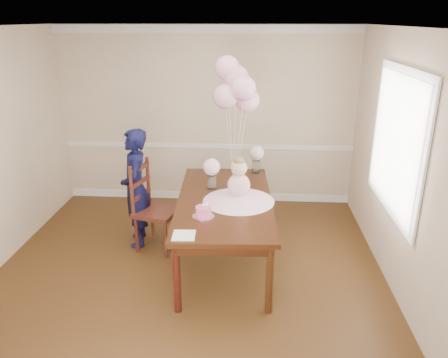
% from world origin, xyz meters
% --- Properties ---
extents(floor, '(4.50, 5.00, 0.00)m').
position_xyz_m(floor, '(0.00, 0.00, 0.00)').
color(floor, '#341E0D').
rests_on(floor, ground).
extents(ceiling, '(4.50, 5.00, 0.02)m').
position_xyz_m(ceiling, '(0.00, 0.00, 2.70)').
color(ceiling, white).
rests_on(ceiling, wall_back).
extents(wall_back, '(4.50, 0.02, 2.70)m').
position_xyz_m(wall_back, '(0.00, 2.50, 1.35)').
color(wall_back, tan).
rests_on(wall_back, floor).
extents(wall_front, '(4.50, 0.02, 2.70)m').
position_xyz_m(wall_front, '(0.00, -2.50, 1.35)').
color(wall_front, tan).
rests_on(wall_front, floor).
extents(wall_right, '(0.02, 5.00, 2.70)m').
position_xyz_m(wall_right, '(2.25, 0.00, 1.35)').
color(wall_right, tan).
rests_on(wall_right, floor).
extents(chair_rail_trim, '(4.50, 0.02, 0.07)m').
position_xyz_m(chair_rail_trim, '(0.00, 2.49, 0.90)').
color(chair_rail_trim, silver).
rests_on(chair_rail_trim, wall_back).
extents(crown_molding, '(4.50, 0.02, 0.12)m').
position_xyz_m(crown_molding, '(0.00, 2.49, 2.63)').
color(crown_molding, silver).
rests_on(crown_molding, wall_back).
extents(baseboard_trim, '(4.50, 0.02, 0.12)m').
position_xyz_m(baseboard_trim, '(0.00, 2.49, 0.06)').
color(baseboard_trim, white).
rests_on(baseboard_trim, floor).
extents(window_frame, '(0.02, 1.66, 1.56)m').
position_xyz_m(window_frame, '(2.23, 0.50, 1.55)').
color(window_frame, white).
rests_on(window_frame, wall_right).
extents(window_blinds, '(0.01, 1.50, 1.40)m').
position_xyz_m(window_blinds, '(2.21, 0.50, 1.55)').
color(window_blinds, silver).
rests_on(window_blinds, wall_right).
extents(dining_table_top, '(1.19, 2.21, 0.05)m').
position_xyz_m(dining_table_top, '(0.40, 0.59, 0.78)').
color(dining_table_top, black).
rests_on(dining_table_top, table_leg_fl).
extents(table_apron, '(1.07, 2.10, 0.11)m').
position_xyz_m(table_apron, '(0.40, 0.59, 0.70)').
color(table_apron, black).
rests_on(table_apron, table_leg_fl).
extents(table_leg_fl, '(0.08, 0.08, 0.76)m').
position_xyz_m(table_leg_fl, '(-0.00, -0.42, 0.38)').
color(table_leg_fl, black).
rests_on(table_leg_fl, floor).
extents(table_leg_fr, '(0.08, 0.08, 0.76)m').
position_xyz_m(table_leg_fr, '(0.90, -0.38, 0.38)').
color(table_leg_fr, black).
rests_on(table_leg_fr, floor).
extents(table_leg_bl, '(0.08, 0.08, 0.76)m').
position_xyz_m(table_leg_bl, '(-0.10, 1.56, 0.38)').
color(table_leg_bl, black).
rests_on(table_leg_bl, floor).
extents(table_leg_br, '(0.08, 0.08, 0.76)m').
position_xyz_m(table_leg_br, '(0.80, 1.61, 0.38)').
color(table_leg_br, black).
rests_on(table_leg_br, floor).
extents(baby_skirt, '(0.86, 0.86, 0.11)m').
position_xyz_m(baby_skirt, '(0.56, 0.55, 0.86)').
color(baby_skirt, '#F9B7DA').
rests_on(baby_skirt, dining_table_top).
extents(baby_torso, '(0.26, 0.26, 0.26)m').
position_xyz_m(baby_torso, '(0.56, 0.55, 1.00)').
color(baby_torso, pink).
rests_on(baby_torso, baby_skirt).
extents(baby_head, '(0.18, 0.18, 0.18)m').
position_xyz_m(baby_head, '(0.56, 0.55, 1.21)').
color(baby_head, '#D7B194').
rests_on(baby_head, baby_torso).
extents(baby_hair, '(0.13, 0.13, 0.13)m').
position_xyz_m(baby_hair, '(0.56, 0.55, 1.28)').
color(baby_hair, brown).
rests_on(baby_hair, baby_head).
extents(cake_platter, '(0.25, 0.25, 0.01)m').
position_xyz_m(cake_platter, '(0.21, 0.10, 0.81)').
color(cake_platter, '#BABBBE').
rests_on(cake_platter, dining_table_top).
extents(birthday_cake, '(0.17, 0.17, 0.11)m').
position_xyz_m(birthday_cake, '(0.21, 0.10, 0.87)').
color(birthday_cake, '#E94988').
rests_on(birthday_cake, cake_platter).
extents(cake_flower_a, '(0.03, 0.03, 0.03)m').
position_xyz_m(cake_flower_a, '(0.21, 0.10, 0.94)').
color(cake_flower_a, silver).
rests_on(cake_flower_a, birthday_cake).
extents(cake_flower_b, '(0.03, 0.03, 0.03)m').
position_xyz_m(cake_flower_b, '(0.24, 0.12, 0.94)').
color(cake_flower_b, white).
rests_on(cake_flower_b, birthday_cake).
extents(rose_vase_near, '(0.11, 0.11, 0.17)m').
position_xyz_m(rose_vase_near, '(0.22, 0.91, 0.90)').
color(rose_vase_near, silver).
rests_on(rose_vase_near, dining_table_top).
extents(roses_near, '(0.21, 0.21, 0.21)m').
position_xyz_m(roses_near, '(0.22, 0.91, 1.09)').
color(roses_near, silver).
rests_on(roses_near, rose_vase_near).
extents(rose_vase_far, '(0.11, 0.11, 0.17)m').
position_xyz_m(rose_vase_far, '(0.76, 1.53, 0.90)').
color(rose_vase_far, silver).
rests_on(rose_vase_far, dining_table_top).
extents(roses_far, '(0.21, 0.21, 0.21)m').
position_xyz_m(roses_far, '(0.76, 1.53, 1.09)').
color(roses_far, beige).
rests_on(roses_far, rose_vase_far).
extents(napkin, '(0.23, 0.23, 0.01)m').
position_xyz_m(napkin, '(0.07, -0.34, 0.82)').
color(napkin, white).
rests_on(napkin, dining_table_top).
extents(balloon_weight, '(0.05, 0.05, 0.02)m').
position_xyz_m(balloon_weight, '(0.48, 1.19, 0.82)').
color(balloon_weight, '#B5B4B9').
rests_on(balloon_weight, dining_table_top).
extents(balloon_a, '(0.30, 0.30, 0.30)m').
position_xyz_m(balloon_a, '(0.37, 1.19, 1.89)').
color(balloon_a, '#E4A1B8').
rests_on(balloon_a, balloon_ribbon_a).
extents(balloon_b, '(0.30, 0.30, 0.30)m').
position_xyz_m(balloon_b, '(0.59, 1.15, 2.00)').
color(balloon_b, '#EEA9CD').
rests_on(balloon_b, balloon_ribbon_b).
extents(balloon_c, '(0.30, 0.30, 0.30)m').
position_xyz_m(balloon_c, '(0.49, 1.30, 2.11)').
color(balloon_c, '#DF9EBF').
rests_on(balloon_c, balloon_ribbon_c).
extents(balloon_d, '(0.30, 0.30, 0.30)m').
position_xyz_m(balloon_d, '(0.38, 1.32, 2.22)').
color(balloon_d, '#ECA7C1').
rests_on(balloon_d, balloon_ribbon_d).
extents(balloon_e, '(0.30, 0.30, 0.30)m').
position_xyz_m(balloon_e, '(0.63, 1.29, 1.84)').
color(balloon_e, '#FFB4C8').
rests_on(balloon_e, balloon_ribbon_e).
extents(balloon_ribbon_a, '(0.10, 0.01, 0.90)m').
position_xyz_m(balloon_ribbon_a, '(0.42, 1.19, 1.28)').
color(balloon_ribbon_a, silver).
rests_on(balloon_ribbon_a, balloon_weight).
extents(balloon_ribbon_b, '(0.11, 0.05, 1.01)m').
position_xyz_m(balloon_ribbon_b, '(0.53, 1.17, 1.33)').
color(balloon_ribbon_b, white).
rests_on(balloon_ribbon_b, balloon_weight).
extents(balloon_ribbon_c, '(0.02, 0.10, 1.12)m').
position_xyz_m(balloon_ribbon_c, '(0.49, 1.25, 1.38)').
color(balloon_ribbon_c, white).
rests_on(balloon_ribbon_c, balloon_weight).
extents(balloon_ribbon_d, '(0.10, 0.11, 1.22)m').
position_xyz_m(balloon_ribbon_d, '(0.43, 1.26, 1.44)').
color(balloon_ribbon_d, white).
rests_on(balloon_ribbon_d, balloon_weight).
extents(balloon_ribbon_e, '(0.15, 0.09, 0.84)m').
position_xyz_m(balloon_ribbon_e, '(0.56, 1.24, 1.25)').
color(balloon_ribbon_e, white).
rests_on(balloon_ribbon_e, balloon_weight).
extents(dining_chair_seat, '(0.61, 0.61, 0.06)m').
position_xyz_m(dining_chair_seat, '(-0.46, 0.86, 0.50)').
color(dining_chair_seat, '#39170F').
rests_on(dining_chair_seat, chair_leg_fl).
extents(chair_leg_fl, '(0.06, 0.06, 0.48)m').
position_xyz_m(chair_leg_fl, '(-0.71, 0.72, 0.24)').
color(chair_leg_fl, '#34110E').
rests_on(chair_leg_fl, floor).
extents(chair_leg_fr, '(0.06, 0.06, 0.48)m').
position_xyz_m(chair_leg_fr, '(-0.32, 0.61, 0.24)').
color(chair_leg_fr, '#3D1910').
rests_on(chair_leg_fr, floor).
extents(chair_leg_bl, '(0.06, 0.06, 0.48)m').
position_xyz_m(chair_leg_bl, '(-0.60, 1.11, 0.24)').
color(chair_leg_bl, '#3D2210').
rests_on(chair_leg_bl, floor).
extents(chair_leg_br, '(0.06, 0.06, 0.48)m').
position_xyz_m(chair_leg_br, '(-0.21, 0.99, 0.24)').
color(chair_leg_br, '#3B2210').
rests_on(chair_leg_br, floor).
extents(chair_back_post_l, '(0.06, 0.06, 0.62)m').
position_xyz_m(chair_back_post_l, '(-0.73, 0.73, 0.82)').
color(chair_back_post_l, '#3E1C10').
rests_on(chair_back_post_l, dining_chair_seat).
extents(chair_back_post_r, '(0.06, 0.06, 0.62)m').
position_xyz_m(chair_back_post_r, '(-0.62, 1.11, 0.82)').
color(chair_back_post_r, '#3B1310').
rests_on(chair_back_post_r, dining_chair_seat).
extents(chair_slat_low, '(0.16, 0.44, 0.06)m').
position_xyz_m(chair_slat_low, '(-0.67, 0.92, 0.69)').
color(chair_slat_low, '#3E1511').
rests_on(chair_slat_low, dining_chair_seat).
extents(chair_slat_mid, '(0.16, 0.44, 0.06)m').
position_xyz_m(chair_slat_mid, '(-0.67, 0.92, 0.87)').
color(chair_slat_mid, '#3D1610').
rests_on(chair_slat_mid, dining_chair_seat).
extents(chair_slat_top, '(0.16, 0.44, 0.06)m').
position_xyz_m(chair_slat_top, '(-0.67, 0.92, 1.05)').
color(chair_slat_top, '#371B0F').
rests_on(chair_slat_top, dining_chair_seat).
extents(woman, '(0.49, 0.63, 1.52)m').
position_xyz_m(woman, '(-0.75, 0.98, 0.76)').
color(woman, black).
rests_on(woman, floor).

